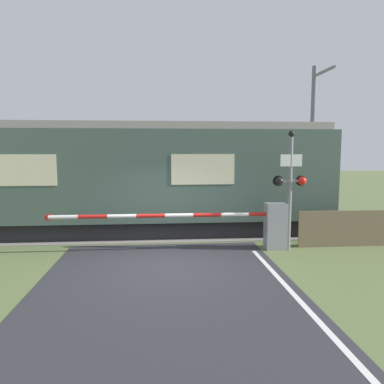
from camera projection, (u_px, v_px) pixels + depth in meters
name	position (u px, v px, depth m)	size (l,w,h in m)	color
ground_plane	(165.00, 265.00, 9.54)	(80.00, 80.00, 0.00)	#5B6B3D
track_bed	(164.00, 231.00, 13.29)	(36.00, 3.20, 0.13)	gray
train	(39.00, 178.00, 12.71)	(19.87, 2.90, 3.81)	black
crossing_barrier	(256.00, 224.00, 10.93)	(6.88, 0.44, 1.36)	gray
signal_post	(290.00, 183.00, 10.72)	(0.98, 0.26, 3.46)	gray
catenary_pole	(313.00, 140.00, 15.57)	(0.20, 1.90, 6.32)	slate
roadside_fence	(366.00, 228.00, 11.34)	(4.21, 0.06, 1.10)	#726047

